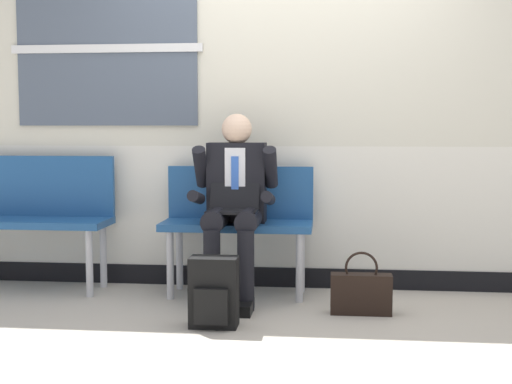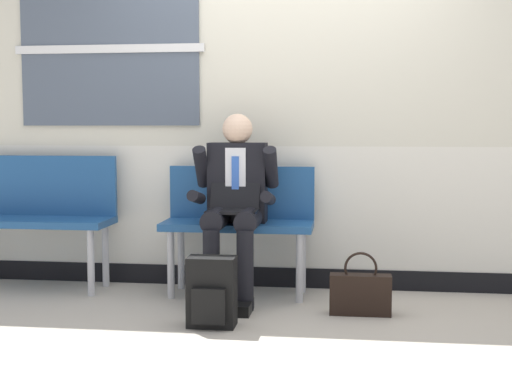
{
  "view_description": "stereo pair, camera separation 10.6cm",
  "coord_description": "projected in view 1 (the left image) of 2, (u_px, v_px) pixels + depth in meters",
  "views": [
    {
      "loc": [
        0.34,
        -4.54,
        1.18
      ],
      "look_at": [
        -0.15,
        0.07,
        0.75
      ],
      "focal_mm": 49.31,
      "sensor_mm": 36.0,
      "label": 1
    },
    {
      "loc": [
        0.45,
        -4.52,
        1.18
      ],
      "look_at": [
        -0.15,
        0.07,
        0.75
      ],
      "focal_mm": 49.31,
      "sensor_mm": 36.0,
      "label": 2
    }
  ],
  "objects": [
    {
      "name": "bench_with_person",
      "position": [
        238.0,
        217.0,
        4.95
      ],
      "size": [
        1.05,
        0.42,
        0.9
      ],
      "color": "navy",
      "rests_on": "ground"
    },
    {
      "name": "station_wall",
      "position": [
        283.0,
        87.0,
        5.12
      ],
      "size": [
        6.8,
        0.16,
        2.95
      ],
      "color": "beige",
      "rests_on": "ground"
    },
    {
      "name": "handbag",
      "position": [
        361.0,
        293.0,
        4.43
      ],
      "size": [
        0.38,
        0.12,
        0.4
      ],
      "color": "black",
      "rests_on": "ground"
    },
    {
      "name": "backpack",
      "position": [
        214.0,
        293.0,
        4.14
      ],
      "size": [
        0.28,
        0.21,
        0.42
      ],
      "color": "black",
      "rests_on": "ground"
    },
    {
      "name": "ground_plane",
      "position": [
        278.0,
        306.0,
        4.64
      ],
      "size": [
        18.0,
        18.0,
        0.0
      ],
      "primitive_type": "plane",
      "color": "#B2A899"
    },
    {
      "name": "person_seated",
      "position": [
        234.0,
        200.0,
        4.75
      ],
      "size": [
        0.57,
        0.7,
        1.27
      ],
      "color": "black",
      "rests_on": "ground"
    },
    {
      "name": "bench_empty",
      "position": [
        34.0,
        210.0,
        5.12
      ],
      "size": [
        1.13,
        0.42,
        0.97
      ],
      "color": "navy",
      "rests_on": "ground"
    }
  ]
}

